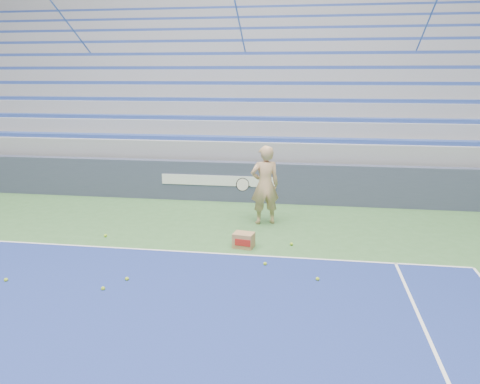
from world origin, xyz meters
The scene contains 11 objects.
sponsor_barrier centered at (0.00, 15.88, 0.55)m, with size 30.00×0.32×1.10m.
bleachers centered at (0.00, 21.60, 2.36)m, with size 31.00×9.15×7.30m.
tennis_player centered at (1.45, 13.98, 0.93)m, with size 1.00×0.94×1.86m.
ball_box centered at (1.19, 12.34, 0.15)m, with size 0.45×0.38×0.30m.
tennis_ball_0 centered at (-0.57, 10.45, 0.03)m, with size 0.07×0.07×0.07m, color #A6D22A.
tennis_ball_1 centered at (1.71, 11.46, 0.03)m, with size 0.07×0.07×0.07m, color #A6D22A.
tennis_ball_2 centered at (-0.81, 10.04, 0.03)m, with size 0.07×0.07×0.07m, color #A6D22A.
tennis_ball_3 centered at (-1.87, 12.50, 0.03)m, with size 0.07×0.07×0.07m, color #A6D22A.
tennis_ball_4 centered at (2.15, 12.58, 0.03)m, with size 0.07×0.07×0.07m, color #A6D22A.
tennis_ball_5 centered at (2.66, 10.93, 0.03)m, with size 0.07×0.07×0.07m, color #A6D22A.
tennis_ball_6 centered at (-2.59, 10.11, 0.03)m, with size 0.07×0.07×0.07m, color #A6D22A.
Camera 1 is at (2.44, 3.43, 3.44)m, focal length 35.00 mm.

